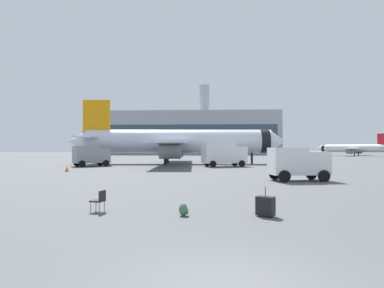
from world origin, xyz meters
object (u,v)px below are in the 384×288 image
at_px(airplane_at_gate, 177,142).
at_px(airplane_taxiing, 353,148).
at_px(service_truck, 91,155).
at_px(safety_cone_mid, 240,163).
at_px(rolling_suitcase, 265,206).
at_px(traveller_backpack, 184,210).
at_px(gate_chair, 99,199).
at_px(safety_cone_near, 67,168).
at_px(fuel_truck, 224,154).
at_px(cargo_van, 298,162).

distance_m(airplane_at_gate, airplane_taxiing, 82.69).
distance_m(airplane_taxiing, service_truck, 96.30).
relative_size(safety_cone_mid, rolling_suitcase, 0.71).
height_order(traveller_backpack, gate_chair, gate_chair).
xyz_separation_m(airplane_taxiing, safety_cone_mid, (-44.73, -65.77, -2.18)).
distance_m(airplane_at_gate, safety_cone_near, 21.25).
height_order(fuel_truck, traveller_backpack, fuel_truck).
bearing_deg(traveller_backpack, airplane_at_gate, 96.07).
xyz_separation_m(cargo_van, gate_chair, (-11.28, -13.08, -0.95)).
distance_m(cargo_van, safety_cone_mid, 23.68).
xyz_separation_m(service_truck, fuel_truck, (18.68, 0.43, 0.16)).
relative_size(fuel_truck, safety_cone_near, 8.79).
height_order(airplane_at_gate, safety_cone_mid, airplane_at_gate).
bearing_deg(fuel_truck, rolling_suitcase, -89.78).
bearing_deg(airplane_taxiing, safety_cone_mid, -124.22).
bearing_deg(gate_chair, rolling_suitcase, -4.39).
bearing_deg(safety_cone_near, airplane_taxiing, 51.08).
height_order(safety_cone_mid, gate_chair, gate_chair).
relative_size(airplane_taxiing, service_truck, 4.01).
xyz_separation_m(service_truck, cargo_van, (23.61, -19.21, -0.16)).
bearing_deg(traveller_backpack, gate_chair, 170.76).
distance_m(fuel_truck, safety_cone_mid, 4.89).
distance_m(airplane_taxiing, cargo_van, 98.87).
distance_m(service_truck, rolling_suitcase, 37.82).
bearing_deg(rolling_suitcase, safety_cone_mid, 86.18).
distance_m(service_truck, traveller_backpack, 36.45).
bearing_deg(rolling_suitcase, fuel_truck, 90.22).
relative_size(fuel_truck, traveller_backpack, 13.45).
relative_size(cargo_van, gate_chair, 5.40).
bearing_deg(rolling_suitcase, safety_cone_near, 128.17).
bearing_deg(airplane_at_gate, fuel_truck, -46.17).
bearing_deg(rolling_suitcase, cargo_van, 70.55).
height_order(airplane_taxiing, gate_chair, airplane_taxiing).
xyz_separation_m(service_truck, traveller_backpack, (15.75, -32.85, -1.37)).
bearing_deg(traveller_backpack, airplane_taxiing, 63.97).
distance_m(airplane_taxiing, rolling_suitcase, 113.22).
bearing_deg(rolling_suitcase, airplane_at_gate, 100.29).
xyz_separation_m(airplane_taxiing, cargo_van, (-42.42, -89.31, -1.12)).
xyz_separation_m(cargo_van, traveller_backpack, (-7.85, -13.63, -1.22)).
distance_m(safety_cone_near, safety_cone_mid, 24.91).
distance_m(safety_cone_mid, rolling_suitcase, 37.20).
distance_m(traveller_backpack, gate_chair, 3.48).
bearing_deg(gate_chair, safety_cone_near, 116.99).
distance_m(fuel_truck, safety_cone_near, 20.62).
relative_size(service_truck, safety_cone_near, 6.96).
xyz_separation_m(airplane_at_gate, service_truck, (-11.40, -8.02, -2.05)).
bearing_deg(cargo_van, safety_cone_mid, 95.61).
xyz_separation_m(airplane_at_gate, traveller_backpack, (4.35, -40.87, -3.42)).
relative_size(cargo_van, safety_cone_mid, 5.99).
bearing_deg(safety_cone_mid, gate_chair, -103.75).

